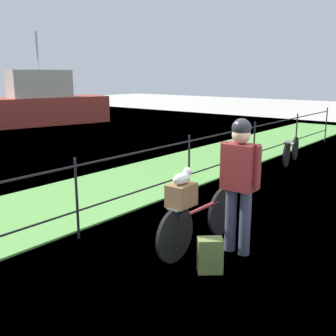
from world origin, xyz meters
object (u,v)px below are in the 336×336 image
at_px(cyclist_person, 240,175).
at_px(terrier_dog, 183,177).
at_px(bicycle_parked, 291,151).
at_px(wooden_crate, 181,195).
at_px(mooring_bollard, 237,178).
at_px(moored_boat_near, 41,105).
at_px(backpack_on_paving, 210,255).
at_px(bicycle_main, 200,221).

bearing_deg(cyclist_person, terrier_dog, 140.69).
bearing_deg(bicycle_parked, wooden_crate, -170.10).
xyz_separation_m(mooring_bollard, moored_boat_near, (3.87, 11.92, 0.63)).
height_order(backpack_on_paving, moored_boat_near, moored_boat_near).
bearing_deg(moored_boat_near, wooden_crate, -118.35).
distance_m(cyclist_person, bicycle_parked, 5.66).
bearing_deg(terrier_dog, bicycle_parked, 9.94).
xyz_separation_m(wooden_crate, backpack_on_paving, (-0.08, -0.47, -0.60)).
xyz_separation_m(bicycle_parked, moored_boat_near, (0.96, 11.82, 0.55)).
height_order(wooden_crate, bicycle_parked, wooden_crate).
height_order(cyclist_person, backpack_on_paving, cyclist_person).
height_order(terrier_dog, cyclist_person, cyclist_person).
bearing_deg(bicycle_main, bicycle_parked, 10.58).
bearing_deg(wooden_crate, backpack_on_paving, -99.89).
bearing_deg(cyclist_person, moored_boat_near, 64.43).
bearing_deg(mooring_bollard, moored_boat_near, 72.00).
height_order(terrier_dog, backpack_on_paving, terrier_dog).
height_order(bicycle_main, bicycle_parked, bicycle_main).
bearing_deg(mooring_bollard, wooden_crate, -162.84).
relative_size(terrier_dog, backpack_on_paving, 0.79).
distance_m(wooden_crate, terrier_dog, 0.21).
bearing_deg(terrier_dog, moored_boat_near, 61.74).
distance_m(bicycle_main, backpack_on_paving, 0.69).
height_order(wooden_crate, mooring_bollard, wooden_crate).
bearing_deg(bicycle_parked, terrier_dog, -170.06).
relative_size(cyclist_person, mooring_bollard, 3.52).
relative_size(terrier_dog, cyclist_person, 0.19).
xyz_separation_m(cyclist_person, backpack_on_paving, (-0.65, -0.02, -0.80)).
bearing_deg(bicycle_main, mooring_bollard, 19.52).
height_order(backpack_on_paving, mooring_bollard, mooring_bollard).
relative_size(bicycle_main, cyclist_person, 1.04).
height_order(terrier_dog, bicycle_parked, terrier_dog).
bearing_deg(bicycle_main, cyclist_person, -69.17).
distance_m(bicycle_parked, moored_boat_near, 11.88).
distance_m(cyclist_person, mooring_bollard, 2.96).
xyz_separation_m(backpack_on_paving, mooring_bollard, (3.15, 1.41, 0.04)).
bearing_deg(moored_boat_near, cyclist_person, -115.57).
bearing_deg(cyclist_person, bicycle_main, 110.83).
relative_size(terrier_dog, bicycle_parked, 0.20).
height_order(mooring_bollard, moored_boat_near, moored_boat_near).
distance_m(wooden_crate, cyclist_person, 0.75).
bearing_deg(mooring_bollard, terrier_dog, -162.71).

